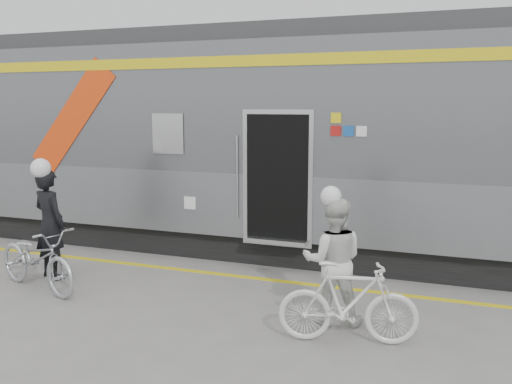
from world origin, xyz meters
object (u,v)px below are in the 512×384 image
at_px(man, 50,224).
at_px(bicycle_left, 37,258).
at_px(woman, 333,261).
at_px(bicycle_right, 348,303).

relative_size(man, bicycle_left, 0.95).
height_order(man, woman, man).
height_order(bicycle_left, bicycle_right, bicycle_right).
distance_m(man, bicycle_left, 0.71).
relative_size(woman, bicycle_right, 0.99).
bearing_deg(woman, man, -15.70).
xyz_separation_m(bicycle_left, woman, (4.41, 0.30, 0.32)).
bearing_deg(man, bicycle_right, -171.89).
xyz_separation_m(woman, bicycle_right, (0.30, -0.55, -0.32)).
height_order(man, bicycle_left, man).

